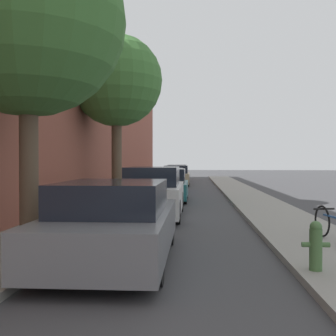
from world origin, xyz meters
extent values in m
plane|color=#3D3D3F|center=(0.00, 16.00, 0.00)|extent=(120.00, 120.00, 0.00)
cube|color=gray|center=(-2.90, 16.00, 0.06)|extent=(2.00, 52.00, 0.12)
cube|color=gray|center=(2.90, 16.00, 0.06)|extent=(2.00, 52.00, 0.12)
cube|color=brown|center=(-4.25, 16.00, 3.77)|extent=(0.70, 52.00, 7.54)
cylinder|color=black|center=(-1.76, 7.66, 0.35)|extent=(0.22, 0.70, 0.70)
cylinder|color=black|center=(-0.11, 7.66, 0.35)|extent=(0.22, 0.70, 0.70)
cylinder|color=black|center=(-1.76, 4.91, 0.35)|extent=(0.22, 0.70, 0.70)
cylinder|color=black|center=(-0.11, 4.91, 0.35)|extent=(0.22, 0.70, 0.70)
cube|color=slate|center=(-0.93, 6.29, 0.52)|extent=(1.87, 4.43, 0.66)
cube|color=black|center=(-0.93, 6.11, 1.11)|extent=(1.65, 2.30, 0.51)
cylinder|color=black|center=(-1.54, 13.16, 0.33)|extent=(0.22, 0.66, 0.66)
cylinder|color=black|center=(-0.06, 13.16, 0.33)|extent=(0.22, 0.66, 0.66)
cylinder|color=black|center=(-1.54, 10.38, 0.33)|extent=(0.22, 0.66, 0.66)
cylinder|color=black|center=(-0.06, 10.38, 0.33)|extent=(0.22, 0.66, 0.66)
cube|color=silver|center=(-0.80, 11.77, 0.58)|extent=(1.69, 4.48, 0.80)
cube|color=black|center=(-0.80, 11.59, 1.25)|extent=(1.48, 2.33, 0.55)
cylinder|color=black|center=(-1.59, 17.97, 0.31)|extent=(0.22, 0.63, 0.63)
cylinder|color=black|center=(0.03, 17.97, 0.31)|extent=(0.22, 0.63, 0.63)
cylinder|color=black|center=(-1.59, 15.54, 0.31)|extent=(0.22, 0.63, 0.63)
cylinder|color=black|center=(0.03, 15.54, 0.31)|extent=(0.22, 0.63, 0.63)
cube|color=#1E6066|center=(-0.78, 16.76, 0.49)|extent=(1.84, 3.92, 0.63)
cube|color=black|center=(-0.78, 16.60, 1.09)|extent=(1.62, 2.04, 0.57)
cylinder|color=black|center=(-1.75, 23.34, 0.32)|extent=(0.22, 0.65, 0.65)
cylinder|color=black|center=(-0.22, 23.34, 0.32)|extent=(0.22, 0.65, 0.65)
cylinder|color=black|center=(-1.75, 20.45, 0.32)|extent=(0.22, 0.65, 0.65)
cylinder|color=black|center=(-0.22, 20.45, 0.32)|extent=(0.22, 0.65, 0.65)
cube|color=navy|center=(-0.98, 21.89, 0.50)|extent=(1.74, 4.65, 0.65)
cube|color=black|center=(-0.98, 21.71, 1.07)|extent=(1.53, 2.42, 0.48)
cylinder|color=black|center=(-1.57, 28.81, 0.34)|extent=(0.22, 0.67, 0.67)
cylinder|color=black|center=(-0.01, 28.81, 0.34)|extent=(0.22, 0.67, 0.67)
cylinder|color=black|center=(-1.57, 26.32, 0.34)|extent=(0.22, 0.67, 0.67)
cylinder|color=black|center=(-0.01, 26.32, 0.34)|extent=(0.22, 0.67, 0.67)
cube|color=tan|center=(-0.79, 27.56, 0.53)|extent=(1.77, 4.01, 0.68)
cube|color=black|center=(-0.79, 27.40, 1.12)|extent=(1.56, 2.09, 0.52)
cylinder|color=black|center=(-1.73, 35.14, 0.33)|extent=(0.22, 0.65, 0.65)
cylinder|color=black|center=(-0.22, 35.14, 0.33)|extent=(0.22, 0.65, 0.65)
cylinder|color=black|center=(-1.73, 32.24, 0.33)|extent=(0.22, 0.65, 0.65)
cylinder|color=black|center=(-0.22, 32.24, 0.33)|extent=(0.22, 0.65, 0.65)
cube|color=maroon|center=(-0.97, 33.69, 0.53)|extent=(1.72, 4.67, 0.70)
cube|color=black|center=(-0.97, 33.50, 1.13)|extent=(1.51, 2.43, 0.50)
cylinder|color=brown|center=(-2.75, 7.05, 1.76)|extent=(0.36, 0.36, 3.28)
sphere|color=#3D7033|center=(-2.75, 7.05, 4.43)|extent=(3.76, 3.76, 3.76)
cylinder|color=brown|center=(-2.60, 15.22, 1.99)|extent=(0.40, 0.40, 3.73)
sphere|color=#3D7033|center=(-2.60, 15.22, 4.83)|extent=(3.57, 3.57, 3.57)
cylinder|color=#47703D|center=(2.18, 5.39, 0.42)|extent=(0.18, 0.18, 0.60)
sphere|color=#47703D|center=(2.18, 5.39, 0.75)|extent=(0.17, 0.17, 0.17)
cylinder|color=#47703D|center=(2.04, 5.39, 0.49)|extent=(0.12, 0.07, 0.07)
cylinder|color=#47703D|center=(2.32, 5.39, 0.49)|extent=(0.12, 0.07, 0.07)
torus|color=black|center=(3.09, 8.09, 0.45)|extent=(0.14, 0.66, 0.66)
cube|color=#235193|center=(3.17, 7.62, 0.60)|extent=(0.16, 0.80, 0.04)
cube|color=black|center=(3.10, 8.01, 0.71)|extent=(0.44, 0.10, 0.04)
camera|label=1|loc=(0.42, -0.66, 1.71)|focal=43.96mm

